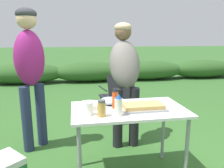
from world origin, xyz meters
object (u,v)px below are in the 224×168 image
at_px(folding_table, 128,116).
at_px(standing_person_in_navy_coat, 125,71).
at_px(mayo_bottle, 119,105).
at_px(camp_chair_green_behind_table, 118,94).
at_px(mixing_bowl, 110,101).
at_px(paper_cup_stack, 88,109).
at_px(food_tray, 143,107).
at_px(spice_jar, 102,108).
at_px(standing_person_in_olive_jacket, 30,65).
at_px(hot_sauce_bottle, 115,98).
at_px(plate_stack, 89,106).

distance_m(folding_table, standing_person_in_navy_coat, 0.83).
xyz_separation_m(mayo_bottle, camp_chair_green_behind_table, (0.34, 1.74, -0.37)).
xyz_separation_m(mixing_bowl, standing_person_in_navy_coat, (0.29, 0.57, 0.22)).
bearing_deg(paper_cup_stack, food_tray, 6.81).
relative_size(spice_jar, mayo_bottle, 0.74).
distance_m(spice_jar, mayo_bottle, 0.15).
relative_size(mixing_bowl, paper_cup_stack, 1.84).
bearing_deg(folding_table, paper_cup_stack, -163.52).
relative_size(standing_person_in_olive_jacket, camp_chair_green_behind_table, 2.10).
xyz_separation_m(food_tray, paper_cup_stack, (-0.52, -0.06, 0.03)).
distance_m(food_tray, mixing_bowl, 0.37).
relative_size(paper_cup_stack, camp_chair_green_behind_table, 0.14).
height_order(mixing_bowl, hot_sauce_bottle, hot_sauce_bottle).
relative_size(food_tray, mayo_bottle, 2.13).
relative_size(mayo_bottle, standing_person_in_olive_jacket, 0.11).
bearing_deg(camp_chair_green_behind_table, standing_person_in_navy_coat, -106.00).
bearing_deg(folding_table, camp_chair_green_behind_table, 82.49).
bearing_deg(mixing_bowl, folding_table, -49.86).
xyz_separation_m(folding_table, hot_sauce_bottle, (-0.13, 0.03, 0.17)).
bearing_deg(camp_chair_green_behind_table, hot_sauce_bottle, -113.24).
height_order(paper_cup_stack, standing_person_in_olive_jacket, standing_person_in_olive_jacket).
bearing_deg(standing_person_in_olive_jacket, plate_stack, -93.11).
relative_size(hot_sauce_bottle, standing_person_in_navy_coat, 0.13).
xyz_separation_m(spice_jar, camp_chair_green_behind_table, (0.49, 1.73, -0.34)).
bearing_deg(plate_stack, paper_cup_stack, -95.46).
distance_m(mixing_bowl, standing_person_in_olive_jacket, 1.13).
distance_m(spice_jar, standing_person_in_navy_coat, 1.03).
distance_m(food_tray, hot_sauce_bottle, 0.28).
distance_m(folding_table, paper_cup_stack, 0.43).
xyz_separation_m(paper_cup_stack, mayo_bottle, (0.26, -0.07, 0.04)).
height_order(plate_stack, camp_chair_green_behind_table, camp_chair_green_behind_table).
distance_m(folding_table, food_tray, 0.17).
distance_m(food_tray, spice_jar, 0.43).
distance_m(folding_table, hot_sauce_bottle, 0.22).
distance_m(folding_table, mayo_bottle, 0.29).
bearing_deg(camp_chair_green_behind_table, paper_cup_stack, -120.67).
distance_m(food_tray, standing_person_in_olive_jacket, 1.48).
distance_m(plate_stack, hot_sauce_bottle, 0.26).
height_order(hot_sauce_bottle, standing_person_in_olive_jacket, standing_person_in_olive_jacket).
bearing_deg(standing_person_in_navy_coat, camp_chair_green_behind_table, 85.51).
xyz_separation_m(folding_table, spice_jar, (-0.29, -0.17, 0.15)).
bearing_deg(plate_stack, hot_sauce_bottle, -11.32).
bearing_deg(food_tray, hot_sauce_bottle, 161.83).
xyz_separation_m(plate_stack, paper_cup_stack, (-0.02, -0.20, 0.03)).
distance_m(plate_stack, standing_person_in_olive_jacket, 1.03).
bearing_deg(hot_sauce_bottle, paper_cup_stack, -151.40).
distance_m(food_tray, mayo_bottle, 0.30).
distance_m(folding_table, standing_person_in_olive_jacket, 1.38).
distance_m(hot_sauce_bottle, mayo_bottle, 0.21).
xyz_separation_m(hot_sauce_bottle, camp_chair_green_behind_table, (0.33, 1.53, -0.37)).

